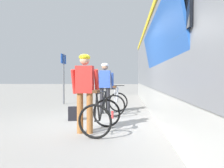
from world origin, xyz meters
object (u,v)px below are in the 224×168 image
Objects in this scene: bicycle_far_silver at (116,102)px; backpack_on_platform at (73,114)px; water_bottle_near_the_bikes at (112,115)px; platform_sign_post at (64,70)px; train_car at (208,52)px; cyclist_far_in_blue at (105,83)px; cyclist_near_in_red at (85,86)px; bicycle_near_black at (101,115)px.

bicycle_far_silver is 1.66m from backpack_on_platform.
water_bottle_near_the_bikes is 4.46m from platform_sign_post.
train_car is at bearing -4.39° from water_bottle_near_the_bikes.
platform_sign_post reaches higher than cyclist_far_in_blue.
cyclist_near_in_red is at bearing -154.72° from train_car.
platform_sign_post is (-2.58, 3.31, 1.51)m from water_bottle_near_the_bikes.
bicycle_near_black is 0.48× the size of platform_sign_post.
platform_sign_post is at bearing 146.54° from train_car.
bicycle_far_silver is at bearing 84.14° from water_bottle_near_the_bikes.
platform_sign_post reaches higher than bicycle_near_black.
backpack_on_platform is 1.78× the size of water_bottle_near_the_bikes.
backpack_on_platform is at bearing 127.96° from bicycle_near_black.
backpack_on_platform is 0.17× the size of platform_sign_post.
bicycle_far_silver is at bearing 85.04° from bicycle_near_black.
water_bottle_near_the_bikes is at bearing -52.08° from platform_sign_post.
bicycle_near_black is (-2.88, -1.45, -1.56)m from train_car.
bicycle_far_silver is (0.57, 2.48, -0.65)m from cyclist_near_in_red.
train_car is 3.38m from cyclist_far_in_blue.
train_car is 3.69m from cyclist_near_in_red.
bicycle_far_silver reaches higher than backpack_on_platform.
bicycle_far_silver is (0.40, -0.10, -0.65)m from cyclist_far_in_blue.
cyclist_near_in_red is at bearing -167.54° from bicycle_near_black.
train_car is at bearing -33.46° from platform_sign_post.
cyclist_far_in_blue is 1.31m from water_bottle_near_the_bikes.
backpack_on_platform is (-0.63, 1.34, -0.85)m from cyclist_near_in_red.
water_bottle_near_the_bikes is at bearing -95.86° from bicycle_far_silver.
bicycle_far_silver is at bearing 32.81° from backpack_on_platform.
bicycle_far_silver is 0.47× the size of platform_sign_post.
cyclist_near_in_red is 0.73× the size of platform_sign_post.
platform_sign_post is (-1.46, 3.71, 1.42)m from backpack_on_platform.
cyclist_far_in_blue is 4.40× the size of backpack_on_platform.
platform_sign_post reaches higher than cyclist_near_in_red.
train_car reaches higher than backpack_on_platform.
cyclist_near_in_red reaches higher than bicycle_far_silver.
water_bottle_near_the_bikes is (0.13, 1.66, -0.29)m from bicycle_near_black.
water_bottle_near_the_bikes is (0.49, 1.74, -0.94)m from cyclist_near_in_red.
backpack_on_platform is 4.23m from platform_sign_post.
bicycle_far_silver is at bearing 160.36° from train_car.
cyclist_near_in_red is at bearing -75.75° from backpack_on_platform.
cyclist_near_in_red is 2.59m from cyclist_far_in_blue.
train_car reaches higher than bicycle_near_black.
platform_sign_post reaches higher than water_bottle_near_the_bikes.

